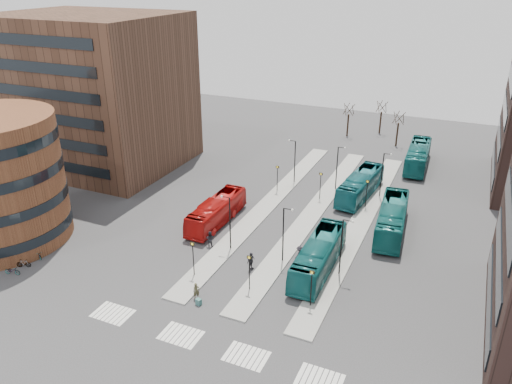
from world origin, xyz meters
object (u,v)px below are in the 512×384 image
at_px(commuter_b, 251,261).
at_px(bicycle_far, 38,255).
at_px(teal_bus_b, 360,185).
at_px(bicycle_near, 12,271).
at_px(teal_bus_a, 319,255).
at_px(teal_bus_d, 418,156).
at_px(commuter_c, 299,254).
at_px(bicycle_mid, 24,263).
at_px(teal_bus_c, 392,218).
at_px(commuter_a, 210,239).
at_px(red_bus, 217,211).
at_px(suitcase, 199,302).
at_px(traveller, 196,291).

height_order(commuter_b, bicycle_far, commuter_b).
distance_m(teal_bus_b, bicycle_near, 42.11).
height_order(teal_bus_a, teal_bus_d, teal_bus_d).
bearing_deg(commuter_c, teal_bus_b, -163.08).
xyz_separation_m(teal_bus_d, bicycle_mid, (-32.56, -45.11, -1.28)).
xyz_separation_m(teal_bus_a, commuter_c, (-2.22, 0.60, -0.74)).
bearing_deg(teal_bus_d, commuter_c, -104.80).
relative_size(teal_bus_c, commuter_a, 6.79).
relative_size(teal_bus_c, bicycle_near, 7.47).
bearing_deg(red_bus, commuter_c, -18.80).
relative_size(teal_bus_d, bicycle_near, 7.59).
distance_m(teal_bus_c, teal_bus_d, 22.38).
xyz_separation_m(red_bus, bicycle_near, (-13.34, -17.94, -1.10)).
relative_size(commuter_b, bicycle_far, 1.23).
bearing_deg(suitcase, teal_bus_c, 69.68).
xyz_separation_m(teal_bus_d, commuter_c, (-7.36, -32.78, -0.81)).
xyz_separation_m(commuter_c, bicycle_near, (-25.20, -13.74, -0.48)).
bearing_deg(bicycle_mid, teal_bus_a, -89.56).
distance_m(teal_bus_b, traveller, 29.43).
height_order(teal_bus_b, bicycle_mid, teal_bus_b).
height_order(suitcase, teal_bus_a, teal_bus_a).
bearing_deg(teal_bus_b, teal_bus_c, -49.81).
xyz_separation_m(red_bus, traveller, (5.32, -13.93, -0.72)).
bearing_deg(red_bus, bicycle_near, -125.97).
height_order(teal_bus_b, bicycle_far, teal_bus_b).
bearing_deg(commuter_c, commuter_a, -61.82).
relative_size(teal_bus_a, bicycle_far, 7.74).
relative_size(commuter_a, commuter_b, 0.95).
xyz_separation_m(red_bus, commuter_b, (7.86, -7.46, -0.59)).
distance_m(teal_bus_a, commuter_b, 6.80).
bearing_deg(bicycle_mid, traveller, -104.81).
xyz_separation_m(teal_bus_c, commuter_c, (-7.47, -10.39, -0.79)).
bearing_deg(teal_bus_d, traveller, -110.24).
height_order(teal_bus_a, commuter_c, teal_bus_a).
height_order(suitcase, commuter_b, commuter_b).
bearing_deg(traveller, teal_bus_a, 4.00).
distance_m(traveller, commuter_a, 9.46).
xyz_separation_m(teal_bus_a, teal_bus_c, (5.25, 11.00, 0.05)).
height_order(commuter_b, bicycle_near, commuter_b).
xyz_separation_m(commuter_a, commuter_b, (5.97, -2.35, 0.04)).
height_order(commuter_a, commuter_b, commuter_b).
relative_size(suitcase, bicycle_far, 0.39).
distance_m(traveller, commuter_b, 6.95).
bearing_deg(bicycle_near, teal_bus_b, -54.13).
height_order(commuter_b, bicycle_mid, commuter_b).
xyz_separation_m(red_bus, teal_bus_b, (13.79, 14.24, 0.13)).
distance_m(bicycle_near, bicycle_far, 3.35).
height_order(traveller, bicycle_mid, traveller).
xyz_separation_m(teal_bus_c, bicycle_mid, (-32.67, -22.73, -1.26)).
bearing_deg(suitcase, traveller, 142.62).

